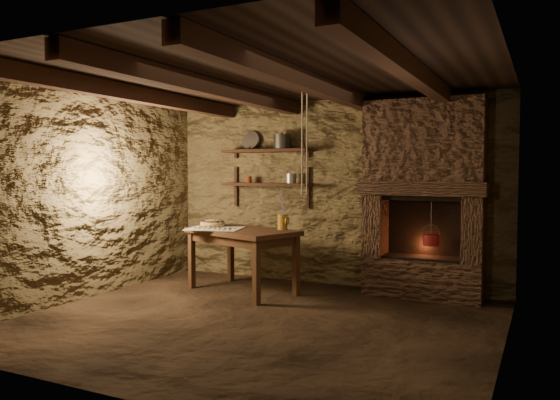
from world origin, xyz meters
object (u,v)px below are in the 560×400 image
at_px(work_table, 242,258).
at_px(wooden_bowl, 213,224).
at_px(red_pot, 431,239).
at_px(stoneware_jug, 283,215).
at_px(iron_stockpot, 282,143).

bearing_deg(work_table, wooden_bowl, -169.63).
height_order(work_table, red_pot, red_pot).
distance_m(work_table, wooden_bowl, 0.62).
bearing_deg(work_table, stoneware_jug, 39.63).
relative_size(work_table, stoneware_jug, 3.62).
bearing_deg(wooden_bowl, iron_stockpot, 46.58).
height_order(stoneware_jug, iron_stockpot, iron_stockpot).
xyz_separation_m(work_table, red_pot, (2.14, 0.64, 0.28)).
height_order(stoneware_jug, wooden_bowl, stoneware_jug).
height_order(work_table, iron_stockpot, iron_stockpot).
relative_size(stoneware_jug, wooden_bowl, 1.30).
distance_m(wooden_bowl, iron_stockpot, 1.41).
bearing_deg(red_pot, wooden_bowl, -167.80).
xyz_separation_m(work_table, wooden_bowl, (-0.48, 0.07, 0.39)).
bearing_deg(stoneware_jug, red_pot, 31.02).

